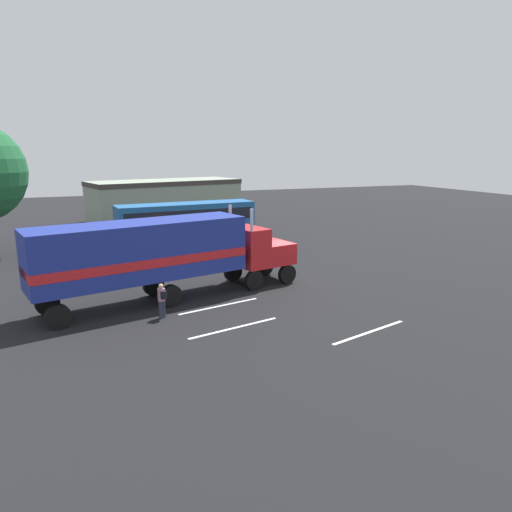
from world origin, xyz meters
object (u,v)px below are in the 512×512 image
Objects in this scene: semi_truck at (162,252)px; parked_bus at (186,220)px; parked_car at (80,259)px; person_bystander at (162,299)px.

parked_bus is at bearing 71.79° from semi_truck.
semi_truck is 1.29× the size of parked_bus.
parked_bus is 10.29m from parked_car.
parked_bus reaches higher than parked_car.
semi_truck reaches higher than person_bystander.
parked_bus is at bearing 35.39° from parked_car.
parked_car is at bearing 107.21° from person_bystander.
parked_car is (-3.22, 10.41, -0.09)m from person_bystander.
parked_bus is (4.52, 13.76, -0.46)m from semi_truck.
parked_car is (-3.80, 7.84, -1.72)m from semi_truck.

